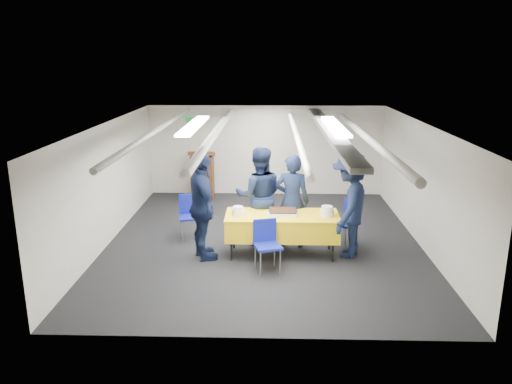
# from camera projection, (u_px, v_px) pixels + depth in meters

# --- Properties ---
(ground) EXTENTS (7.00, 7.00, 0.00)m
(ground) POSITION_uv_depth(u_px,v_px,m) (264.00, 241.00, 9.80)
(ground) COLOR black
(ground) RESTS_ON ground
(room_shell) EXTENTS (6.00, 7.00, 2.30)m
(room_shell) POSITION_uv_depth(u_px,v_px,m) (269.00, 146.00, 9.71)
(room_shell) COLOR silver
(room_shell) RESTS_ON ground
(serving_table) EXTENTS (2.03, 0.85, 0.77)m
(serving_table) POSITION_uv_depth(u_px,v_px,m) (282.00, 226.00, 8.98)
(serving_table) COLOR black
(serving_table) RESTS_ON ground
(sheet_cake) EXTENTS (0.50, 0.39, 0.09)m
(sheet_cake) POSITION_uv_depth(u_px,v_px,m) (283.00, 212.00, 8.93)
(sheet_cake) COLOR white
(sheet_cake) RESTS_ON serving_table
(plate_stack_left) EXTENTS (0.22, 0.22, 0.16)m
(plate_stack_left) POSITION_uv_depth(u_px,v_px,m) (238.00, 211.00, 8.88)
(plate_stack_left) COLOR white
(plate_stack_left) RESTS_ON serving_table
(plate_stack_right) EXTENTS (0.24, 0.24, 0.18)m
(plate_stack_right) POSITION_uv_depth(u_px,v_px,m) (327.00, 211.00, 8.83)
(plate_stack_right) COLOR white
(plate_stack_right) RESTS_ON serving_table
(podium) EXTENTS (0.62, 0.53, 1.25)m
(podium) POSITION_uv_depth(u_px,v_px,m) (202.00, 174.00, 12.62)
(podium) COLOR #5D3017
(podium) RESTS_ON ground
(chair_near) EXTENTS (0.52, 0.52, 0.87)m
(chair_near) POSITION_uv_depth(u_px,v_px,m) (266.00, 240.00, 8.37)
(chair_near) COLOR gray
(chair_near) RESTS_ON ground
(chair_right) EXTENTS (0.59, 0.59, 0.87)m
(chair_right) POSITION_uv_depth(u_px,v_px,m) (348.00, 218.00, 9.49)
(chair_right) COLOR gray
(chair_right) RESTS_ON ground
(chair_left) EXTENTS (0.51, 0.51, 0.87)m
(chair_left) POSITION_uv_depth(u_px,v_px,m) (190.00, 212.00, 9.87)
(chair_left) COLOR gray
(chair_left) RESTS_ON ground
(sailor_a) EXTENTS (0.71, 0.53, 1.78)m
(sailor_a) POSITION_uv_depth(u_px,v_px,m) (292.00, 201.00, 9.33)
(sailor_a) COLOR black
(sailor_a) RESTS_ON ground
(sailor_b) EXTENTS (0.95, 0.75, 1.88)m
(sailor_b) POSITION_uv_depth(u_px,v_px,m) (259.00, 196.00, 9.47)
(sailor_b) COLOR black
(sailor_b) RESTS_ON ground
(sailor_c) EXTENTS (0.86, 1.22, 1.93)m
(sailor_c) POSITION_uv_depth(u_px,v_px,m) (202.00, 207.00, 8.71)
(sailor_c) COLOR black
(sailor_c) RESTS_ON ground
(sailor_d) EXTENTS (1.11, 1.40, 1.90)m
(sailor_d) POSITION_uv_depth(u_px,v_px,m) (350.00, 205.00, 8.85)
(sailor_d) COLOR black
(sailor_d) RESTS_ON ground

